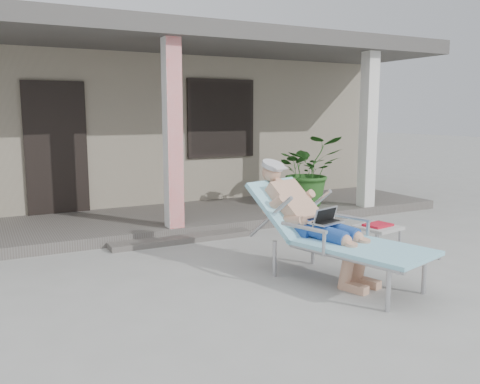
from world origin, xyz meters
TOP-DOWN VIEW (x-y plane):
  - ground at (0.00, 0.00)m, footprint 60.00×60.00m
  - house at (0.00, 6.50)m, footprint 10.40×5.40m
  - porch_deck at (0.00, 3.00)m, footprint 10.00×2.00m
  - porch_overhang at (0.00, 2.95)m, footprint 10.00×2.30m
  - porch_step at (0.00, 1.85)m, footprint 2.00×0.30m
  - lounger at (0.77, -0.27)m, footprint 1.28×2.11m
  - side_table at (1.86, 0.06)m, footprint 0.54×0.54m
  - potted_palm at (2.68, 2.69)m, footprint 1.35×1.25m

SIDE VIEW (x-z plane):
  - ground at x=0.00m, z-range 0.00..0.00m
  - porch_step at x=0.00m, z-range 0.00..0.07m
  - porch_deck at x=0.00m, z-range 0.00..0.15m
  - side_table at x=1.86m, z-range 0.14..0.56m
  - potted_palm at x=2.68m, z-range 0.15..1.38m
  - lounger at x=0.77m, z-range 0.15..1.48m
  - house at x=0.00m, z-range 0.02..3.32m
  - porch_overhang at x=0.00m, z-range 1.36..4.21m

